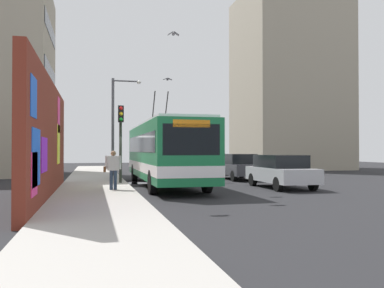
% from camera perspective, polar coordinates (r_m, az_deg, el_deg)
% --- Properties ---
extents(ground_plane, '(80.00, 80.00, 0.00)m').
position_cam_1_polar(ground_plane, '(21.04, -8.81, -5.78)').
color(ground_plane, '#232326').
extents(sidewalk_slab, '(48.00, 3.20, 0.15)m').
position_cam_1_polar(sidewalk_slab, '(20.96, -13.19, -5.58)').
color(sidewalk_slab, '#ADA8A0').
rests_on(sidewalk_slab, ground_plane).
extents(graffiti_wall, '(12.60, 0.32, 4.37)m').
position_cam_1_polar(graffiti_wall, '(16.25, -19.22, 0.52)').
color(graffiti_wall, maroon).
rests_on(graffiti_wall, ground_plane).
extents(building_far_right, '(8.86, 9.38, 17.01)m').
position_cam_1_polar(building_far_right, '(42.11, 13.21, 8.30)').
color(building_far_right, '#9E937F').
rests_on(building_far_right, ground_plane).
extents(city_bus, '(11.52, 2.59, 4.94)m').
position_cam_1_polar(city_bus, '(20.79, -3.75, -0.99)').
color(city_bus, '#19723F').
rests_on(city_bus, ground_plane).
extents(parked_car_silver, '(4.43, 1.92, 1.58)m').
position_cam_1_polar(parked_car_silver, '(20.19, 12.14, -3.60)').
color(parked_car_silver, '#B7B7BC').
rests_on(parked_car_silver, ground_plane).
extents(parked_car_dark_gray, '(4.49, 1.79, 1.58)m').
position_cam_1_polar(parked_car_dark_gray, '(25.72, 6.33, -3.03)').
color(parked_car_dark_gray, '#38383D').
rests_on(parked_car_dark_gray, ground_plane).
extents(parked_car_black, '(4.35, 1.89, 1.58)m').
position_cam_1_polar(parked_car_black, '(31.71, 2.44, -2.63)').
color(parked_car_black, black).
rests_on(parked_car_black, ground_plane).
extents(pedestrian_at_curb, '(0.22, 0.74, 1.63)m').
position_cam_1_polar(pedestrian_at_curb, '(17.64, -10.83, -3.13)').
color(pedestrian_at_curb, '#2D3F59').
rests_on(pedestrian_at_curb, sidewalk_slab).
extents(traffic_light, '(0.49, 0.28, 3.95)m').
position_cam_1_polar(traffic_light, '(21.32, -9.81, 1.86)').
color(traffic_light, '#2D382D').
rests_on(traffic_light, sidewalk_slab).
extents(street_lamp, '(0.44, 1.93, 6.38)m').
position_cam_1_polar(street_lamp, '(27.59, -10.39, 3.38)').
color(street_lamp, '#4C4C51').
rests_on(street_lamp, sidewalk_slab).
extents(flying_pigeons, '(10.23, 4.90, 2.43)m').
position_cam_1_polar(flying_pigeons, '(19.85, -5.82, 15.13)').
color(flying_pigeons, '#47474C').
extents(curbside_puddle, '(1.52, 1.52, 0.00)m').
position_cam_1_polar(curbside_puddle, '(22.96, -7.70, -5.37)').
color(curbside_puddle, black).
rests_on(curbside_puddle, ground_plane).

